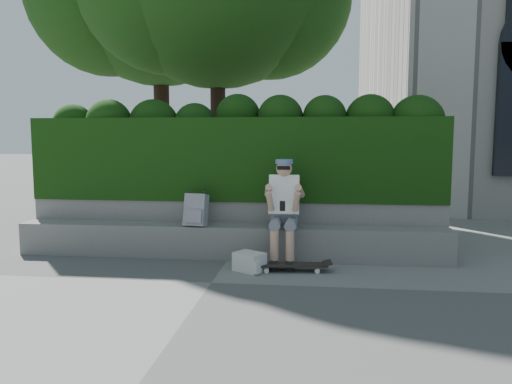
# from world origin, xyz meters

# --- Properties ---
(ground) EXTENTS (80.00, 80.00, 0.00)m
(ground) POSITION_xyz_m (0.00, 0.00, 0.00)
(ground) COLOR slate
(ground) RESTS_ON ground
(bench_ledge) EXTENTS (6.00, 0.45, 0.45)m
(bench_ledge) POSITION_xyz_m (0.00, 1.25, 0.23)
(bench_ledge) COLOR gray
(bench_ledge) RESTS_ON ground
(planter_wall) EXTENTS (6.00, 0.50, 0.75)m
(planter_wall) POSITION_xyz_m (0.00, 1.73, 0.38)
(planter_wall) COLOR gray
(planter_wall) RESTS_ON ground
(hedge) EXTENTS (6.00, 1.00, 1.20)m
(hedge) POSITION_xyz_m (0.00, 1.95, 1.35)
(hedge) COLOR black
(hedge) RESTS_ON planter_wall
(person) EXTENTS (0.40, 0.76, 1.38)m
(person) POSITION_xyz_m (0.77, 1.07, 0.75)
(person) COLOR slate
(person) RESTS_ON ground
(skateboard) EXTENTS (0.91, 0.31, 0.09)m
(skateboard) POSITION_xyz_m (0.89, 0.60, 0.08)
(skateboard) COLOR black
(skateboard) RESTS_ON ground
(backpack_plaid) EXTENTS (0.33, 0.21, 0.44)m
(backpack_plaid) POSITION_xyz_m (-0.45, 1.15, 0.67)
(backpack_plaid) COLOR #B8B7BD
(backpack_plaid) RESTS_ON bench_ledge
(backpack_ground) EXTENTS (0.44, 0.41, 0.24)m
(backpack_ground) POSITION_xyz_m (0.37, 0.56, 0.12)
(backpack_ground) COLOR silver
(backpack_ground) RESTS_ON ground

